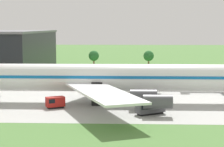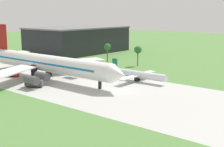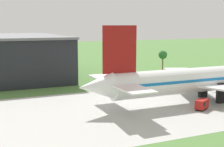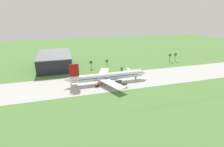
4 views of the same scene
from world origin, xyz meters
name	(u,v)px [view 2 (image 2 of 4)]	position (x,y,z in m)	size (l,w,h in m)	color
ground_plane	(121,92)	(0.00, 0.00, 0.00)	(600.00, 600.00, 0.00)	#517F3D
taxiway_strip	(121,92)	(0.00, 0.00, 0.01)	(320.00, 44.00, 0.02)	#B2B2AD
jet_airliner	(44,63)	(-36.87, -1.30, 5.87)	(78.61, 57.70, 20.08)	white
regional_aircraft	(137,74)	(-5.63, 16.83, 2.46)	(23.87, 21.49, 7.48)	silver
baggage_tug	(13,74)	(-47.81, -8.16, 1.35)	(4.42, 3.65, 2.51)	black
fuel_truck	(34,83)	(-27.40, -13.66, 1.35)	(6.31, 4.85, 2.51)	black
terminal_building	(78,40)	(-83.57, 63.08, 8.09)	(36.72, 61.20, 16.14)	black
palm_tree_row	(222,56)	(15.40, 44.77, 8.23)	(116.09, 3.60, 11.20)	brown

